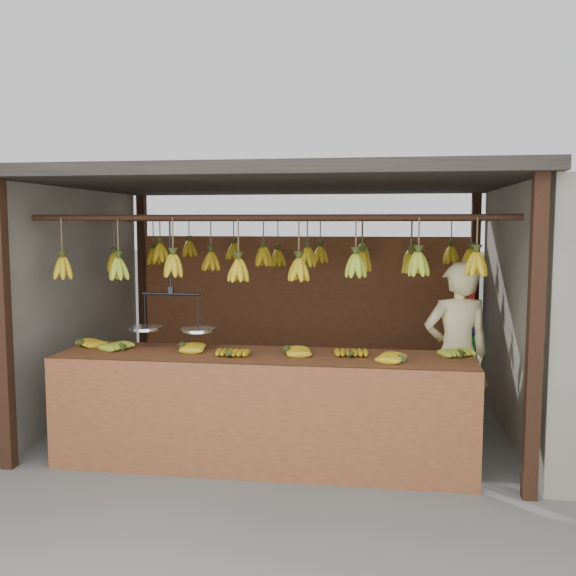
# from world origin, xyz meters

# --- Properties ---
(ground) EXTENTS (80.00, 80.00, 0.00)m
(ground) POSITION_xyz_m (0.00, 0.00, 0.00)
(ground) COLOR #5B5B57
(stall) EXTENTS (4.30, 3.30, 2.40)m
(stall) POSITION_xyz_m (0.00, 0.33, 1.97)
(stall) COLOR black
(stall) RESTS_ON ground
(counter) EXTENTS (3.43, 0.76, 0.96)m
(counter) POSITION_xyz_m (0.00, -1.23, 0.70)
(counter) COLOR brown
(counter) RESTS_ON ground
(hanging_bananas) EXTENTS (3.63, 2.25, 0.38)m
(hanging_bananas) POSITION_xyz_m (0.00, -0.00, 1.61)
(hanging_bananas) COLOR #B89313
(hanging_bananas) RESTS_ON ground
(balance_scale) EXTENTS (0.74, 0.30, 0.94)m
(balance_scale) POSITION_xyz_m (-0.79, -1.00, 1.12)
(balance_scale) COLOR black
(balance_scale) RESTS_ON ground
(vendor) EXTENTS (0.67, 0.53, 1.63)m
(vendor) POSITION_xyz_m (1.60, -0.41, 0.81)
(vendor) COLOR beige
(vendor) RESTS_ON ground
(bag_bundles) EXTENTS (0.08, 0.26, 1.23)m
(bag_bundles) POSITION_xyz_m (1.94, 1.35, 0.99)
(bag_bundles) COLOR yellow
(bag_bundles) RESTS_ON ground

